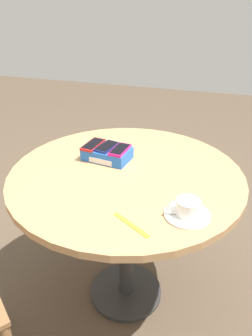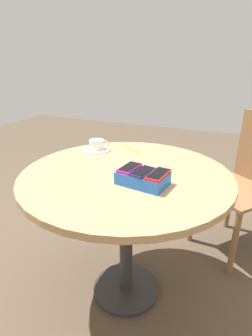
{
  "view_description": "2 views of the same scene",
  "coord_description": "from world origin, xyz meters",
  "px_view_note": "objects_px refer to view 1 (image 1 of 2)",
  "views": [
    {
      "loc": [
        0.35,
        -1.16,
        1.43
      ],
      "look_at": [
        0.0,
        0.0,
        0.76
      ],
      "focal_mm": 35.0,
      "sensor_mm": 36.0,
      "label": 1
    },
    {
      "loc": [
        -0.46,
        1.05,
        1.23
      ],
      "look_at": [
        0.0,
        0.0,
        0.76
      ],
      "focal_mm": 28.0,
      "sensor_mm": 36.0,
      "label": 2
    }
  ],
  "objects_px": {
    "round_table": "(126,193)",
    "phone_box": "(107,154)",
    "phone_magenta": "(120,150)",
    "coffee_cup": "(187,207)",
    "saucer": "(187,215)",
    "lanyard_strap": "(131,225)",
    "phone_red": "(93,145)",
    "phone_navy": "(107,147)"
  },
  "relations": [
    {
      "from": "round_table",
      "to": "coffee_cup",
      "type": "bearing_deg",
      "value": -38.95
    },
    {
      "from": "round_table",
      "to": "phone_navy",
      "type": "bearing_deg",
      "value": 140.74
    },
    {
      "from": "round_table",
      "to": "coffee_cup",
      "type": "distance_m",
      "value": 0.39
    },
    {
      "from": "phone_box",
      "to": "coffee_cup",
      "type": "distance_m",
      "value": 0.52
    },
    {
      "from": "phone_navy",
      "to": "saucer",
      "type": "bearing_deg",
      "value": -38.78
    },
    {
      "from": "phone_navy",
      "to": "phone_magenta",
      "type": "bearing_deg",
      "value": -13.17
    },
    {
      "from": "phone_red",
      "to": "phone_navy",
      "type": "relative_size",
      "value": 1.06
    },
    {
      "from": "round_table",
      "to": "saucer",
      "type": "height_order",
      "value": "saucer"
    },
    {
      "from": "phone_red",
      "to": "coffee_cup",
      "type": "xyz_separation_m",
      "value": [
        0.47,
        -0.33,
        -0.02
      ]
    },
    {
      "from": "phone_red",
      "to": "phone_magenta",
      "type": "xyz_separation_m",
      "value": [
        0.13,
        -0.02,
        0.0
      ]
    },
    {
      "from": "round_table",
      "to": "phone_box",
      "type": "height_order",
      "value": "phone_box"
    },
    {
      "from": "coffee_cup",
      "to": "lanyard_strap",
      "type": "distance_m",
      "value": 0.2
    },
    {
      "from": "phone_navy",
      "to": "saucer",
      "type": "height_order",
      "value": "phone_navy"
    },
    {
      "from": "round_table",
      "to": "phone_red",
      "type": "relative_size",
      "value": 6.97
    },
    {
      "from": "round_table",
      "to": "phone_magenta",
      "type": "xyz_separation_m",
      "value": [
        -0.05,
        0.08,
        0.16
      ]
    },
    {
      "from": "phone_red",
      "to": "saucer",
      "type": "xyz_separation_m",
      "value": [
        0.48,
        -0.33,
        -0.06
      ]
    },
    {
      "from": "phone_red",
      "to": "phone_magenta",
      "type": "height_order",
      "value": "same"
    },
    {
      "from": "round_table",
      "to": "saucer",
      "type": "bearing_deg",
      "value": -38.58
    },
    {
      "from": "round_table",
      "to": "phone_box",
      "type": "xyz_separation_m",
      "value": [
        -0.12,
        0.09,
        0.13
      ]
    },
    {
      "from": "saucer",
      "to": "phone_red",
      "type": "bearing_deg",
      "value": 145.29
    },
    {
      "from": "phone_navy",
      "to": "round_table",
      "type": "bearing_deg",
      "value": -39.26
    },
    {
      "from": "saucer",
      "to": "coffee_cup",
      "type": "relative_size",
      "value": 1.43
    },
    {
      "from": "phone_magenta",
      "to": "coffee_cup",
      "type": "relative_size",
      "value": 1.19
    },
    {
      "from": "round_table",
      "to": "saucer",
      "type": "relative_size",
      "value": 6.26
    },
    {
      "from": "phone_box",
      "to": "phone_navy",
      "type": "relative_size",
      "value": 1.65
    },
    {
      "from": "round_table",
      "to": "phone_red",
      "type": "height_order",
      "value": "phone_red"
    },
    {
      "from": "phone_red",
      "to": "saucer",
      "type": "relative_size",
      "value": 0.9
    },
    {
      "from": "round_table",
      "to": "coffee_cup",
      "type": "relative_size",
      "value": 8.96
    },
    {
      "from": "phone_box",
      "to": "coffee_cup",
      "type": "bearing_deg",
      "value": -38.81
    },
    {
      "from": "phone_magenta",
      "to": "saucer",
      "type": "relative_size",
      "value": 0.83
    },
    {
      "from": "round_table",
      "to": "phone_navy",
      "type": "relative_size",
      "value": 7.39
    },
    {
      "from": "coffee_cup",
      "to": "phone_magenta",
      "type": "bearing_deg",
      "value": 137.24
    },
    {
      "from": "phone_box",
      "to": "phone_magenta",
      "type": "relative_size",
      "value": 1.69
    },
    {
      "from": "round_table",
      "to": "phone_box",
      "type": "distance_m",
      "value": 0.2
    },
    {
      "from": "phone_red",
      "to": "coffee_cup",
      "type": "bearing_deg",
      "value": -34.94
    },
    {
      "from": "phone_box",
      "to": "round_table",
      "type": "bearing_deg",
      "value": -38.46
    },
    {
      "from": "phone_box",
      "to": "phone_red",
      "type": "distance_m",
      "value": 0.08
    },
    {
      "from": "lanyard_strap",
      "to": "saucer",
      "type": "bearing_deg",
      "value": 31.37
    },
    {
      "from": "lanyard_strap",
      "to": "phone_magenta",
      "type": "bearing_deg",
      "value": 112.28
    },
    {
      "from": "phone_box",
      "to": "phone_magenta",
      "type": "bearing_deg",
      "value": -9.74
    },
    {
      "from": "round_table",
      "to": "phone_magenta",
      "type": "bearing_deg",
      "value": 122.74
    },
    {
      "from": "phone_red",
      "to": "round_table",
      "type": "bearing_deg",
      "value": -27.96
    }
  ]
}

